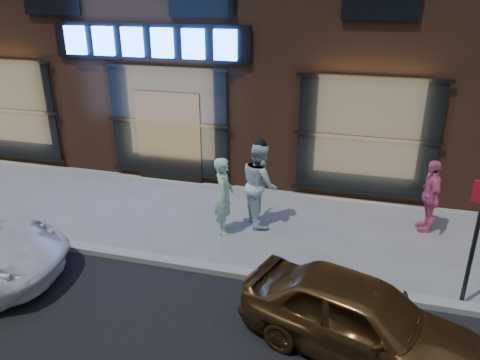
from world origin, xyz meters
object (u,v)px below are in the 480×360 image
Objects in this scene: man_bowtie at (224,196)px; gold_sedan at (360,318)px; man_cap at (260,184)px; sign_post at (476,233)px; passerby at (430,196)px.

gold_sedan is (2.90, -2.91, -0.25)m from man_bowtie.
gold_sedan is (2.28, -3.51, -0.34)m from man_cap.
man_bowtie is 0.87m from man_cap.
gold_sedan is 2.37m from sign_post.
man_cap is at bearing 51.20° from gold_sedan.
passerby is at bearing 119.98° from sign_post.
sign_post is (3.90, -1.95, 0.41)m from man_cap.
man_cap is 1.17× the size of passerby.
man_bowtie is at bearing -82.36° from passerby.
passerby is 4.35m from gold_sedan.
passerby is at bearing -110.33° from man_cap.
passerby reaches higher than gold_sedan.
passerby is (4.16, 1.24, -0.04)m from man_bowtie.
man_cap reaches higher than passerby.
man_cap is at bearing -88.69° from passerby.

